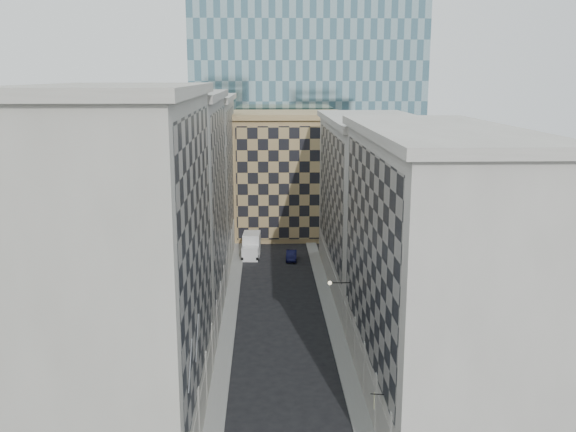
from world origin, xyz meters
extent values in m
cube|color=gray|center=(-5.25, 30.00, 0.07)|extent=(1.50, 100.00, 0.15)
cube|color=gray|center=(5.25, 30.00, 0.07)|extent=(1.50, 100.00, 0.15)
cube|color=#A09C90|center=(-11.00, 11.00, 11.50)|extent=(10.00, 22.00, 23.00)
cube|color=gray|center=(-6.12, 11.00, 13.00)|extent=(0.25, 19.36, 18.00)
cube|color=#A09C90|center=(-6.20, 11.00, 1.60)|extent=(0.45, 21.12, 3.20)
cube|color=#A09C90|center=(-11.00, 11.00, 23.35)|extent=(10.80, 22.80, 0.70)
cylinder|color=#A09C90|center=(-6.35, 8.25, 2.20)|extent=(0.90, 0.90, 4.40)
cylinder|color=#A09C90|center=(-6.35, 13.75, 2.20)|extent=(0.90, 0.90, 4.40)
cylinder|color=#A09C90|center=(-6.35, 19.25, 2.20)|extent=(0.90, 0.90, 4.40)
cube|color=#9B9890|center=(-11.00, 33.00, 11.00)|extent=(10.00, 22.00, 22.00)
cube|color=gray|center=(-6.12, 33.00, 12.50)|extent=(0.25, 19.36, 17.00)
cube|color=#9B9890|center=(-6.20, 33.00, 1.60)|extent=(0.45, 21.12, 3.20)
cube|color=#9B9890|center=(-11.00, 33.00, 22.35)|extent=(10.80, 22.80, 0.70)
cylinder|color=#9B9890|center=(-6.35, 24.75, 2.20)|extent=(0.90, 0.90, 4.40)
cylinder|color=#9B9890|center=(-6.35, 30.25, 2.20)|extent=(0.90, 0.90, 4.40)
cylinder|color=#9B9890|center=(-6.35, 35.75, 2.20)|extent=(0.90, 0.90, 4.40)
cylinder|color=#9B9890|center=(-6.35, 41.25, 2.20)|extent=(0.90, 0.90, 4.40)
cube|color=#A09C90|center=(-11.00, 55.00, 10.50)|extent=(10.00, 22.00, 21.00)
cube|color=gray|center=(-6.12, 55.00, 12.00)|extent=(0.25, 19.36, 16.00)
cube|color=#A09C90|center=(-6.20, 55.00, 1.60)|extent=(0.45, 21.12, 3.20)
cube|color=#A09C90|center=(-11.00, 55.00, 21.35)|extent=(10.80, 22.80, 0.70)
cylinder|color=#A09C90|center=(-6.35, 46.75, 2.20)|extent=(0.90, 0.90, 4.40)
cylinder|color=#A09C90|center=(-6.35, 52.25, 2.20)|extent=(0.90, 0.90, 4.40)
cylinder|color=#A09C90|center=(-6.35, 57.75, 2.20)|extent=(0.90, 0.90, 4.40)
cylinder|color=#A09C90|center=(-6.35, 63.25, 2.20)|extent=(0.90, 0.90, 4.40)
cube|color=#AAA59C|center=(11.00, 15.00, 10.00)|extent=(10.00, 26.00, 20.00)
cube|color=gray|center=(6.12, 15.00, 11.50)|extent=(0.25, 22.88, 15.00)
cube|color=#AAA59C|center=(6.20, 15.00, 1.60)|extent=(0.45, 24.96, 3.20)
cube|color=#AAA59C|center=(11.00, 15.00, 20.35)|extent=(10.80, 26.80, 0.70)
cylinder|color=#AAA59C|center=(6.35, 9.80, 2.20)|extent=(0.90, 0.90, 4.40)
cylinder|color=#AAA59C|center=(6.35, 15.00, 2.20)|extent=(0.90, 0.90, 4.40)
cylinder|color=#AAA59C|center=(6.35, 20.20, 2.20)|extent=(0.90, 0.90, 4.40)
cylinder|color=#AAA59C|center=(6.35, 25.40, 2.20)|extent=(0.90, 0.90, 4.40)
cube|color=#AAA59C|center=(11.00, 42.00, 9.50)|extent=(10.00, 28.00, 19.00)
cube|color=gray|center=(6.12, 42.00, 11.00)|extent=(0.25, 24.64, 14.00)
cube|color=#AAA59C|center=(6.20, 42.00, 1.60)|extent=(0.45, 26.88, 3.20)
cube|color=#AAA59C|center=(11.00, 42.00, 19.35)|extent=(10.80, 28.80, 0.70)
cube|color=#A28155|center=(2.00, 68.00, 9.00)|extent=(16.00, 14.00, 18.00)
cube|color=tan|center=(2.00, 60.90, 9.00)|extent=(15.20, 0.25, 16.50)
cube|color=#A28155|center=(2.00, 68.00, 18.40)|extent=(16.80, 14.80, 0.80)
cube|color=#292620|center=(0.00, 82.00, 14.00)|extent=(6.00, 6.00, 28.00)
cube|color=#292620|center=(0.00, 82.00, 28.70)|extent=(7.00, 7.00, 1.40)
cylinder|color=gray|center=(-5.90, 4.00, 8.00)|extent=(0.10, 2.33, 2.33)
cylinder|color=gray|center=(-5.90, 8.00, 8.00)|extent=(0.10, 2.33, 2.33)
cylinder|color=black|center=(5.10, 24.00, 6.20)|extent=(1.80, 0.08, 0.08)
sphere|color=#FFE5B2|center=(4.20, 24.00, 6.20)|extent=(0.36, 0.36, 0.36)
cube|color=white|center=(-3.52, 52.85, 0.89)|extent=(2.31, 2.49, 1.78)
cube|color=white|center=(-3.37, 55.41, 1.53)|extent=(2.47, 3.68, 3.06)
cylinder|color=black|center=(-4.55, 52.11, 0.44)|extent=(0.35, 0.90, 0.89)
cylinder|color=black|center=(-2.58, 52.00, 0.44)|extent=(0.35, 0.90, 0.89)
cylinder|color=black|center=(-4.29, 56.65, 0.44)|extent=(0.35, 0.90, 0.89)
cylinder|color=black|center=(-2.32, 56.54, 0.44)|extent=(0.35, 0.90, 0.89)
imported|color=#0E1035|center=(2.00, 52.53, 0.65)|extent=(1.62, 4.04, 1.31)
cylinder|color=black|center=(5.60, 7.25, 4.25)|extent=(0.89, 0.20, 0.06)
cube|color=beige|center=(5.40, 7.25, 3.80)|extent=(0.19, 0.78, 0.78)
camera|label=1|loc=(-1.55, -30.22, 24.27)|focal=40.00mm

